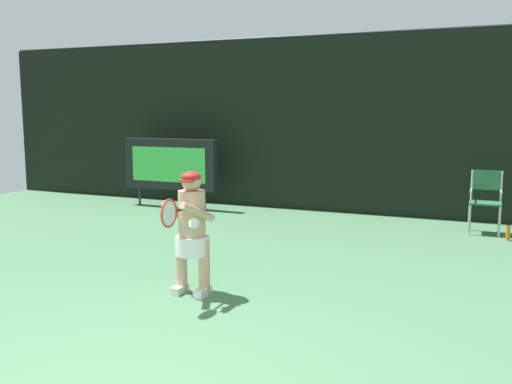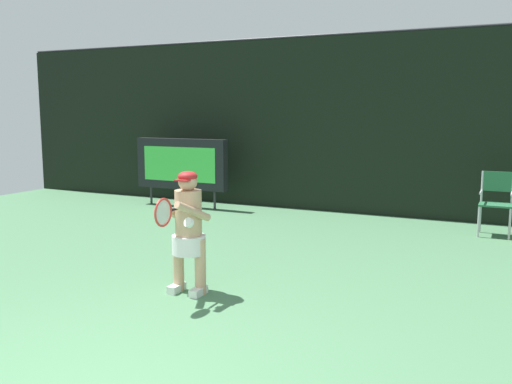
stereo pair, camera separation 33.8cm
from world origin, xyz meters
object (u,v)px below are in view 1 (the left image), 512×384
object	(u,v)px
umpire_chair	(486,198)
tennis_player	(192,229)
scoreboard	(171,164)
tennis_racket	(170,213)
water_bottle	(508,233)

from	to	relation	value
umpire_chair	tennis_player	bearing A→B (deg)	-122.50
scoreboard	tennis_player	size ratio (longest dim) A/B	1.54
tennis_player	tennis_racket	size ratio (longest dim) A/B	2.38
tennis_player	tennis_racket	distance (m)	0.56
water_bottle	tennis_racket	bearing A→B (deg)	-125.26
umpire_chair	tennis_racket	world-z (taller)	tennis_racket
umpire_chair	tennis_racket	distance (m)	6.15
tennis_racket	tennis_player	bearing A→B (deg)	88.15
tennis_racket	umpire_chair	bearing A→B (deg)	56.24
water_bottle	tennis_racket	world-z (taller)	tennis_racket
umpire_chair	tennis_player	size ratio (longest dim) A/B	0.75
scoreboard	tennis_player	bearing A→B (deg)	-56.39
scoreboard	water_bottle	bearing A→B (deg)	-4.95
water_bottle	tennis_racket	size ratio (longest dim) A/B	0.44
umpire_chair	tennis_racket	bearing A→B (deg)	-119.92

